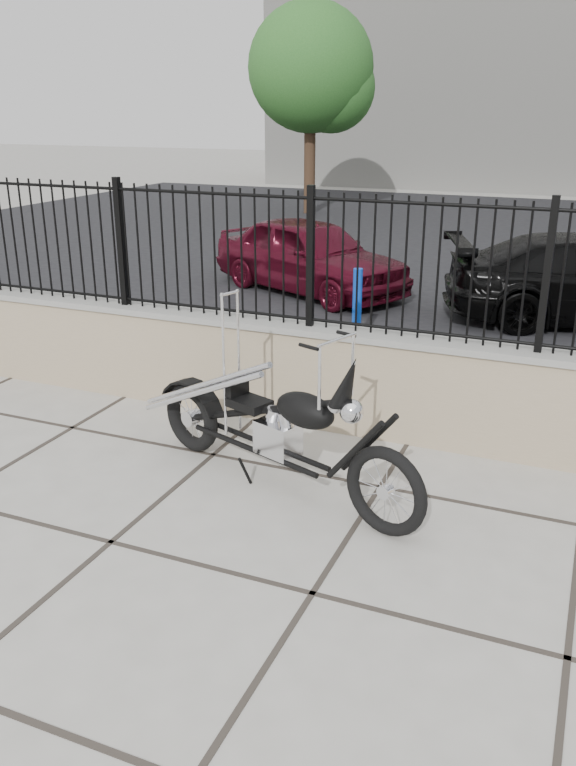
# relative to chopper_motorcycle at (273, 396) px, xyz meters

# --- Properties ---
(ground_plane) EXTENTS (90.00, 90.00, 0.00)m
(ground_plane) POSITION_rel_chopper_motorcycle_xyz_m (0.80, -1.21, -0.77)
(ground_plane) COLOR #99968E
(ground_plane) RESTS_ON ground
(parking_lot) EXTENTS (30.00, 30.00, 0.00)m
(parking_lot) POSITION_rel_chopper_motorcycle_xyz_m (0.80, 11.29, -0.77)
(parking_lot) COLOR black
(parking_lot) RESTS_ON ground
(retaining_wall) EXTENTS (14.00, 0.36, 0.96)m
(retaining_wall) POSITION_rel_chopper_motorcycle_xyz_m (0.80, 1.29, -0.29)
(retaining_wall) COLOR gray
(retaining_wall) RESTS_ON ground_plane
(iron_fence) EXTENTS (14.00, 0.08, 1.20)m
(iron_fence) POSITION_rel_chopper_motorcycle_xyz_m (0.80, 1.29, 0.79)
(iron_fence) COLOR black
(iron_fence) RESTS_ON retaining_wall
(chopper_motorcycle) EXTENTS (2.56, 1.28, 1.54)m
(chopper_motorcycle) POSITION_rel_chopper_motorcycle_xyz_m (0.00, 0.00, 0.00)
(chopper_motorcycle) COLOR black
(chopper_motorcycle) RESTS_ON ground_plane
(car_red) EXTENTS (3.79, 2.77, 1.20)m
(car_red) POSITION_rel_chopper_motorcycle_xyz_m (-2.13, 6.27, -0.17)
(car_red) COLOR #490A19
(car_red) RESTS_ON parking_lot
(bollard_a) EXTENTS (0.14, 0.14, 0.97)m
(bollard_a) POSITION_rel_chopper_motorcycle_xyz_m (-0.55, 3.84, -0.28)
(bollard_a) COLOR blue
(bollard_a) RESTS_ON ground_plane
(tree_left) EXTENTS (3.34, 3.34, 5.64)m
(tree_left) POSITION_rel_chopper_motorcycle_xyz_m (-5.60, 15.18, 3.18)
(tree_left) COLOR #382619
(tree_left) RESTS_ON ground_plane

